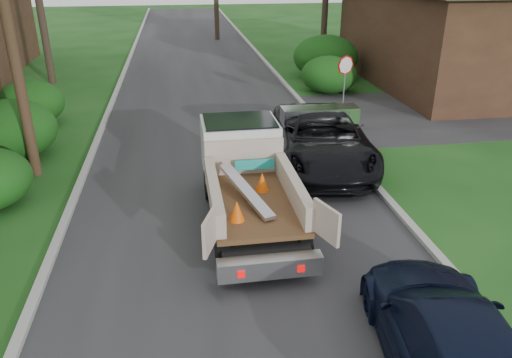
{
  "coord_description": "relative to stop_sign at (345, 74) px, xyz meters",
  "views": [
    {
      "loc": [
        -1.16,
        -9.42,
        5.95
      ],
      "look_at": [
        0.47,
        1.01,
        1.2
      ],
      "focal_mm": 35.0,
      "sensor_mm": 36.0,
      "label": 1
    }
  ],
  "objects": [
    {
      "name": "ground",
      "position": [
        -5.2,
        -9.0,
        -1.78
      ],
      "size": [
        120.0,
        120.0,
        0.0
      ],
      "primitive_type": "plane",
      "color": "#184413",
      "rests_on": "ground"
    },
    {
      "name": "road",
      "position": [
        -5.2,
        1.0,
        -1.77
      ],
      "size": [
        8.0,
        90.0,
        0.02
      ],
      "primitive_type": "cube",
      "color": "#28282B",
      "rests_on": "ground"
    },
    {
      "name": "side_street",
      "position": [
        6.8,
        0.0,
        -1.77
      ],
      "size": [
        16.0,
        7.0,
        0.02
      ],
      "primitive_type": "cube",
      "color": "#28282B",
      "rests_on": "ground"
    },
    {
      "name": "curb_left",
      "position": [
        -9.3,
        1.0,
        -1.72
      ],
      "size": [
        0.2,
        90.0,
        0.12
      ],
      "primitive_type": "cube",
      "color": "#9E9E99",
      "rests_on": "ground"
    },
    {
      "name": "curb_right",
      "position": [
        -1.1,
        1.0,
        -1.72
      ],
      "size": [
        0.2,
        90.0,
        0.12
      ],
      "primitive_type": "cube",
      "color": "#9E9E99",
      "rests_on": "ground"
    },
    {
      "name": "stop_sign",
      "position": [
        0.0,
        0.0,
        0.0
      ],
      "size": [
        0.71,
        0.32,
        2.48
      ],
      "color": "slate",
      "rests_on": "ground"
    },
    {
      "name": "house_right",
      "position": [
        7.8,
        5.0,
        1.38
      ],
      "size": [
        9.72,
        12.96,
        6.2
      ],
      "rotation": [
        0.0,
        0.0,
        1.57
      ],
      "color": "#3A2117",
      "rests_on": "ground"
    },
    {
      "name": "hedge_left_b",
      "position": [
        -11.7,
        -2.5,
        -0.84
      ],
      "size": [
        2.86,
        2.86,
        1.87
      ],
      "primitive_type": "ellipsoid",
      "color": "#0F420F",
      "rests_on": "ground"
    },
    {
      "name": "hedge_left_c",
      "position": [
        -12.0,
        1.0,
        -0.93
      ],
      "size": [
        2.6,
        2.6,
        1.7
      ],
      "primitive_type": "ellipsoid",
      "color": "#0F420F",
      "rests_on": "ground"
    },
    {
      "name": "hedge_right_a",
      "position": [
        0.6,
        4.0,
        -0.93
      ],
      "size": [
        2.6,
        2.6,
        1.7
      ],
      "primitive_type": "ellipsoid",
      "color": "#0F420F",
      "rests_on": "ground"
    },
    {
      "name": "hedge_right_b",
      "position": [
        1.3,
        7.0,
        -0.67
      ],
      "size": [
        3.38,
        3.38,
        2.21
      ],
      "primitive_type": "ellipsoid",
      "color": "#0F420F",
      "rests_on": "ground"
    },
    {
      "name": "flatbed_truck",
      "position": [
        -4.87,
        -7.15,
        -0.65
      ],
      "size": [
        2.56,
        5.46,
        2.07
      ],
      "rotation": [
        0.0,
        0.0,
        0.0
      ],
      "color": "black",
      "rests_on": "ground"
    },
    {
      "name": "black_pickup",
      "position": [
        -2.13,
        -4.5,
        -0.95
      ],
      "size": [
        3.54,
        6.3,
        1.66
      ],
      "primitive_type": "imported",
      "rotation": [
        0.0,
        0.0,
        -0.14
      ],
      "color": "black",
      "rests_on": "ground"
    },
    {
      "name": "navy_suv",
      "position": [
        -2.6,
        -13.17,
        -1.09
      ],
      "size": [
        2.62,
        4.99,
        1.38
      ],
      "primitive_type": "imported",
      "rotation": [
        0.0,
        0.0,
        2.99
      ],
      "color": "black",
      "rests_on": "ground"
    }
  ]
}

